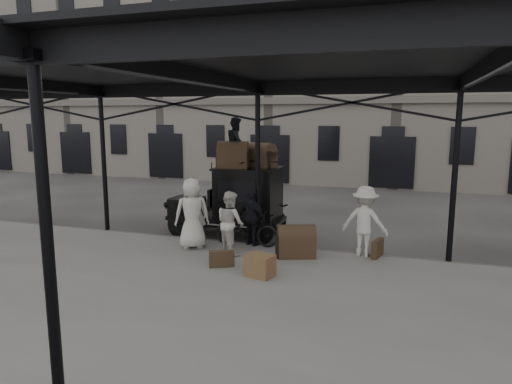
% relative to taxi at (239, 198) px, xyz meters
% --- Properties ---
extents(ground, '(120.00, 120.00, 0.00)m').
position_rel_taxi_xyz_m(ground, '(0.97, -3.11, -1.20)').
color(ground, '#383533').
rests_on(ground, ground).
extents(platform, '(28.00, 8.00, 0.15)m').
position_rel_taxi_xyz_m(platform, '(0.97, -5.11, -1.13)').
color(platform, slate).
rests_on(platform, ground).
extents(canopy, '(22.50, 9.00, 4.74)m').
position_rel_taxi_xyz_m(canopy, '(0.97, -4.83, 3.39)').
color(canopy, black).
rests_on(canopy, ground).
extents(building_frontage, '(64.00, 8.00, 14.00)m').
position_rel_taxi_xyz_m(building_frontage, '(0.97, 14.89, 5.80)').
color(building_frontage, slate).
rests_on(building_frontage, ground).
extents(taxi, '(3.65, 1.55, 2.18)m').
position_rel_taxi_xyz_m(taxi, '(0.00, 0.00, 0.00)').
color(taxi, black).
rests_on(taxi, ground).
extents(porter_left, '(0.65, 0.47, 1.69)m').
position_rel_taxi_xyz_m(porter_left, '(-0.73, -1.50, -0.21)').
color(porter_left, beige).
rests_on(porter_left, platform).
extents(porter_midleft, '(1.02, 0.99, 1.66)m').
position_rel_taxi_xyz_m(porter_midleft, '(0.58, -2.21, -0.22)').
color(porter_midleft, beige).
rests_on(porter_midleft, platform).
extents(porter_centre, '(1.12, 1.01, 1.93)m').
position_rel_taxi_xyz_m(porter_centre, '(-0.59, -2.05, -0.09)').
color(porter_centre, beige).
rests_on(porter_centre, platform).
extents(porter_official, '(1.00, 0.70, 1.57)m').
position_rel_taxi_xyz_m(porter_official, '(0.88, -1.31, -0.27)').
color(porter_official, black).
rests_on(porter_official, platform).
extents(porter_right, '(1.27, 0.87, 1.82)m').
position_rel_taxi_xyz_m(porter_right, '(3.92, -1.31, -0.15)').
color(porter_right, beige).
rests_on(porter_right, platform).
extents(bicycle, '(1.85, 0.74, 0.95)m').
position_rel_taxi_xyz_m(bicycle, '(0.74, -1.39, -0.58)').
color(bicycle, black).
rests_on(bicycle, platform).
extents(porter_roof, '(0.76, 0.86, 1.50)m').
position_rel_taxi_xyz_m(porter_roof, '(-0.03, -0.10, 1.73)').
color(porter_roof, black).
rests_on(porter_roof, taxi).
extents(steamer_trunk_roof_near, '(0.99, 0.71, 0.66)m').
position_rel_taxi_xyz_m(steamer_trunk_roof_near, '(-0.08, -0.25, 1.31)').
color(steamer_trunk_roof_near, '#44321F').
rests_on(steamer_trunk_roof_near, taxi).
extents(steamer_trunk_roof_far, '(0.98, 0.82, 0.61)m').
position_rel_taxi_xyz_m(steamer_trunk_roof_far, '(0.67, 0.20, 1.28)').
color(steamer_trunk_roof_far, '#44321F').
rests_on(steamer_trunk_roof_far, taxi).
extents(steamer_trunk_platform, '(1.09, 0.88, 0.69)m').
position_rel_taxi_xyz_m(steamer_trunk_platform, '(2.28, -1.93, -0.71)').
color(steamer_trunk_platform, '#44321F').
rests_on(steamer_trunk_platform, platform).
extents(wicker_hamper, '(0.70, 0.60, 0.50)m').
position_rel_taxi_xyz_m(wicker_hamper, '(1.84, -3.61, -0.80)').
color(wicker_hamper, brown).
rests_on(wicker_hamper, platform).
extents(suitcase_upright, '(0.29, 0.62, 0.45)m').
position_rel_taxi_xyz_m(suitcase_upright, '(4.26, -1.31, -0.83)').
color(suitcase_upright, '#44321F').
rests_on(suitcase_upright, platform).
extents(suitcase_flat, '(0.60, 0.41, 0.40)m').
position_rel_taxi_xyz_m(suitcase_flat, '(0.78, -3.29, -0.85)').
color(suitcase_flat, '#44321F').
rests_on(suitcase_flat, platform).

